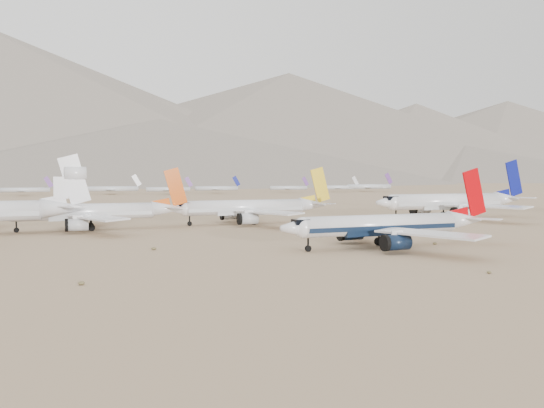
# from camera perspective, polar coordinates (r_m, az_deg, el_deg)

# --- Properties ---
(ground) EXTENTS (7000.00, 7000.00, 0.00)m
(ground) POSITION_cam_1_polar(r_m,az_deg,el_deg) (98.92, 6.51, -5.14)
(ground) COLOR #896C4F
(ground) RESTS_ON ground
(main_airliner) EXTENTS (44.67, 43.63, 15.77)m
(main_airliner) POSITION_cam_1_polar(r_m,az_deg,el_deg) (106.86, 12.53, -2.24)
(main_airliner) COLOR white
(main_airliner) RESTS_ON ground
(row2_navy_widebody) EXTENTS (55.77, 54.54, 19.84)m
(row2_navy_widebody) POSITION_cam_1_polar(r_m,az_deg,el_deg) (183.85, 18.85, 0.21)
(row2_navy_widebody) COLOR white
(row2_navy_widebody) RESTS_ON ground
(row2_gold_tail) EXTENTS (47.46, 46.41, 16.90)m
(row2_gold_tail) POSITION_cam_1_polar(r_m,az_deg,el_deg) (155.75, -2.14, -0.40)
(row2_gold_tail) COLOR white
(row2_gold_tail) RESTS_ON ground
(row2_orange_tail) EXTENTS (46.10, 45.10, 16.44)m
(row2_orange_tail) POSITION_cam_1_polar(r_m,az_deg,el_deg) (145.34, -18.68, -0.85)
(row2_orange_tail) COLOR white
(row2_orange_tail) RESTS_ON ground
(distant_storage_row) EXTENTS (517.57, 54.72, 15.05)m
(distant_storage_row) POSITION_cam_1_polar(r_m,az_deg,el_deg) (418.72, -16.12, 1.56)
(distant_storage_row) COLOR silver
(distant_storage_row) RESTS_ON ground
(mountain_range) EXTENTS (7354.00, 3024.00, 470.00)m
(mountain_range) POSITION_cam_1_polar(r_m,az_deg,el_deg) (1747.39, -17.59, 8.65)
(mountain_range) COLOR slate
(mountain_range) RESTS_ON ground
(foothills) EXTENTS (4637.50, 1395.00, 155.00)m
(foothills) POSITION_cam_1_polar(r_m,az_deg,el_deg) (1318.52, 4.47, 5.30)
(foothills) COLOR slate
(foothills) RESTS_ON ground
(desert_scrub) EXTENTS (247.37, 121.67, 0.63)m
(desert_scrub) POSITION_cam_1_polar(r_m,az_deg,el_deg) (70.72, 8.60, -8.19)
(desert_scrub) COLOR brown
(desert_scrub) RESTS_ON ground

